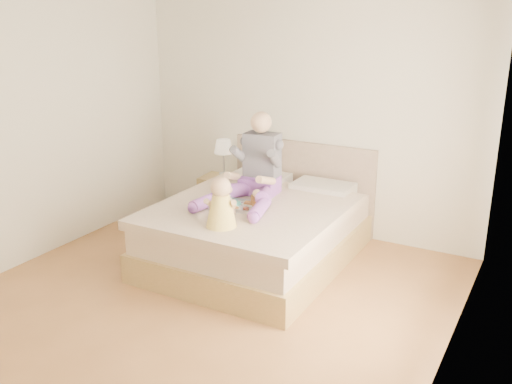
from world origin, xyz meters
The scene contains 7 objects.
room centered at (0.08, 0.01, 1.51)m, with size 4.02×4.22×2.71m.
bed centered at (0.00, 1.08, 0.32)m, with size 1.70×2.18×1.00m.
nightstand centered at (-1.00, 1.88, 0.25)m, with size 0.44×0.40×0.50m.
lamp centered at (-0.96, 1.93, 0.84)m, with size 0.22×0.22×0.44m.
adult centered at (-0.11, 1.15, 0.86)m, with size 0.73×1.06×0.86m.
tray centered at (-0.12, 0.81, 0.64)m, with size 0.47×0.40×0.12m.
baby centered at (0.03, 0.32, 0.79)m, with size 0.32×0.40×0.45m.
Camera 1 is at (2.55, -3.60, 2.43)m, focal length 40.00 mm.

